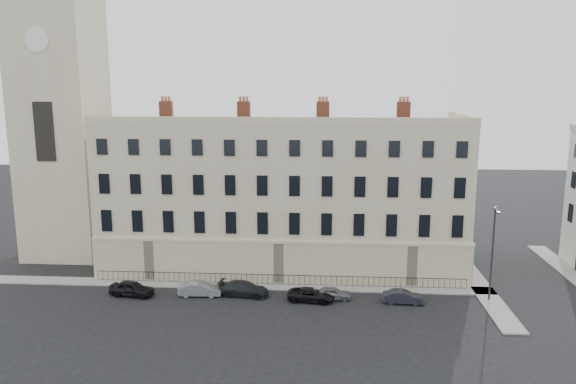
# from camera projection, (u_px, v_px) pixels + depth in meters

# --- Properties ---
(ground) EXTENTS (160.00, 160.00, 0.00)m
(ground) POSITION_uv_depth(u_px,v_px,m) (343.00, 310.00, 47.45)
(ground) COLOR black
(ground) RESTS_ON ground
(terrace) EXTENTS (36.22, 12.22, 17.00)m
(terrace) POSITION_uv_depth(u_px,v_px,m) (284.00, 194.00, 58.12)
(terrace) COLOR #C4B592
(terrace) RESTS_ON ground
(church_tower) EXTENTS (8.00, 8.13, 44.00)m
(church_tower) POSITION_uv_depth(u_px,v_px,m) (59.00, 84.00, 59.53)
(church_tower) COLOR #C4B592
(church_tower) RESTS_ON ground
(pavement_terrace) EXTENTS (48.00, 2.00, 0.12)m
(pavement_terrace) POSITION_uv_depth(u_px,v_px,m) (236.00, 285.00, 53.00)
(pavement_terrace) COLOR gray
(pavement_terrace) RESTS_ON ground
(pavement_east_return) EXTENTS (2.00, 24.00, 0.12)m
(pavement_east_return) POSITION_uv_depth(u_px,v_px,m) (475.00, 280.00, 54.42)
(pavement_east_return) COLOR gray
(pavement_east_return) RESTS_ON ground
(pavement_adjacent) EXTENTS (2.00, 20.00, 0.12)m
(pavement_adjacent) POSITION_uv_depth(u_px,v_px,m) (573.00, 275.00, 55.72)
(pavement_adjacent) COLOR gray
(pavement_adjacent) RESTS_ON ground
(railings) EXTENTS (35.00, 0.04, 0.96)m
(railings) POSITION_uv_depth(u_px,v_px,m) (278.00, 280.00, 53.03)
(railings) COLOR black
(railings) RESTS_ON ground
(car_a) EXTENTS (4.21, 2.20, 1.37)m
(car_a) POSITION_uv_depth(u_px,v_px,m) (132.00, 288.00, 50.40)
(car_a) COLOR black
(car_a) RESTS_ON ground
(car_b) EXTENTS (3.93, 1.56, 1.27)m
(car_b) POSITION_uv_depth(u_px,v_px,m) (200.00, 289.00, 50.42)
(car_b) COLOR gray
(car_b) RESTS_ON ground
(car_c) EXTENTS (4.73, 2.39, 1.32)m
(car_c) POSITION_uv_depth(u_px,v_px,m) (244.00, 289.00, 50.45)
(car_c) COLOR black
(car_c) RESTS_ON ground
(car_d) EXTENTS (4.31, 2.36, 1.15)m
(car_d) POSITION_uv_depth(u_px,v_px,m) (311.00, 295.00, 49.22)
(car_d) COLOR black
(car_d) RESTS_ON ground
(car_e) EXTENTS (3.37, 1.48, 1.13)m
(car_e) POSITION_uv_depth(u_px,v_px,m) (332.00, 293.00, 49.60)
(car_e) COLOR slate
(car_e) RESTS_ON ground
(car_f) EXTENTS (3.60, 1.43, 1.16)m
(car_f) POSITION_uv_depth(u_px,v_px,m) (403.00, 297.00, 48.71)
(car_f) COLOR #21222C
(car_f) RESTS_ON ground
(streetlamp) EXTENTS (0.40, 1.83, 8.47)m
(streetlamp) POSITION_uv_depth(u_px,v_px,m) (493.00, 250.00, 48.39)
(streetlamp) COLOR #323136
(streetlamp) RESTS_ON ground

